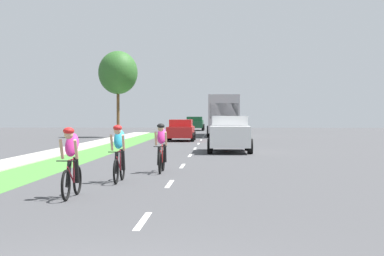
# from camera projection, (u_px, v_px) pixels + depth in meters

# --- Properties ---
(ground_plane) EXTENTS (120.00, 120.00, 0.00)m
(ground_plane) POSITION_uv_depth(u_px,v_px,m) (189.00, 157.00, 25.99)
(ground_plane) COLOR #424244
(grass_verge) EXTENTS (1.98, 70.00, 0.01)m
(grass_verge) POSITION_uv_depth(u_px,v_px,m) (80.00, 157.00, 26.21)
(grass_verge) COLOR #478438
(grass_verge) RESTS_ON ground_plane
(sidewalk_concrete) EXTENTS (1.66, 70.00, 0.10)m
(sidewalk_concrete) POSITION_uv_depth(u_px,v_px,m) (39.00, 157.00, 26.29)
(sidewalk_concrete) COLOR #B2ADA3
(sidewalk_concrete) RESTS_ON ground_plane
(lane_markings_center) EXTENTS (0.12, 52.20, 0.01)m
(lane_markings_center) POSITION_uv_depth(u_px,v_px,m) (193.00, 152.00, 29.99)
(lane_markings_center) COLOR white
(lane_markings_center) RESTS_ON ground_plane
(cyclist_lead) EXTENTS (0.42, 1.72, 1.58)m
(cyclist_lead) POSITION_uv_depth(u_px,v_px,m) (71.00, 162.00, 13.28)
(cyclist_lead) COLOR black
(cyclist_lead) RESTS_ON ground_plane
(cyclist_trailing) EXTENTS (0.42, 1.72, 1.58)m
(cyclist_trailing) POSITION_uv_depth(u_px,v_px,m) (119.00, 153.00, 16.39)
(cyclist_trailing) COLOR black
(cyclist_trailing) RESTS_ON ground_plane
(cyclist_distant) EXTENTS (0.42, 1.72, 1.58)m
(cyclist_distant) POSITION_uv_depth(u_px,v_px,m) (162.00, 147.00, 19.14)
(cyclist_distant) COLOR black
(cyclist_distant) RESTS_ON ground_plane
(suv_white) EXTENTS (2.15, 4.70, 1.79)m
(suv_white) POSITION_uv_depth(u_px,v_px,m) (229.00, 133.00, 29.79)
(suv_white) COLOR silver
(suv_white) RESTS_ON ground_plane
(sedan_red) EXTENTS (1.98, 4.30, 1.52)m
(sedan_red) POSITION_uv_depth(u_px,v_px,m) (181.00, 130.00, 42.58)
(sedan_red) COLOR red
(sedan_red) RESTS_ON ground_plane
(bus_silver) EXTENTS (2.78, 11.60, 3.48)m
(bus_silver) POSITION_uv_depth(u_px,v_px,m) (223.00, 113.00, 52.90)
(bus_silver) COLOR #A5A8AD
(bus_silver) RESTS_ON ground_plane
(pickup_dark_green) EXTENTS (2.22, 5.10, 1.64)m
(pickup_dark_green) POSITION_uv_depth(u_px,v_px,m) (195.00, 124.00, 70.91)
(pickup_dark_green) COLOR #194C2D
(pickup_dark_green) RESTS_ON ground_plane
(street_tree_far) EXTENTS (3.24, 3.24, 7.13)m
(street_tree_far) POSITION_uv_depth(u_px,v_px,m) (118.00, 73.00, 49.30)
(street_tree_far) COLOR brown
(street_tree_far) RESTS_ON ground_plane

